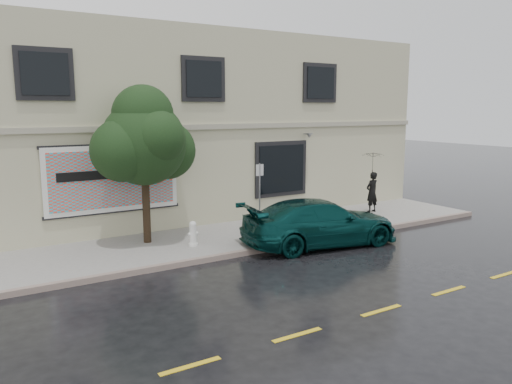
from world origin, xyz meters
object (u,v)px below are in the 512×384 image
car (320,222)px  fire_hydrant (193,234)px  pedestrian (372,192)px  street_tree (144,143)px

car → fire_hydrant: bearing=75.1°
pedestrian → fire_hydrant: 8.15m
pedestrian → car: bearing=21.0°
street_tree → fire_hydrant: bearing=-46.8°
pedestrian → street_tree: size_ratio=0.37×
car → street_tree: (-4.65, 2.65, 2.46)m
pedestrian → street_tree: 9.41m
street_tree → car: bearing=-29.6°
street_tree → fire_hydrant: (1.03, -1.10, -2.67)m
street_tree → fire_hydrant: street_tree is taller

